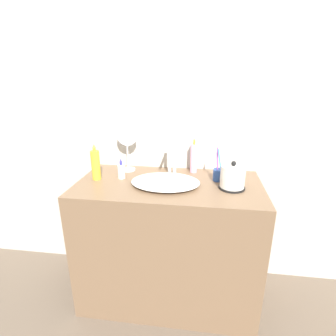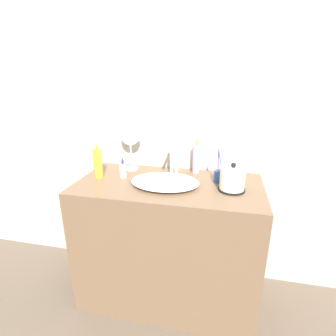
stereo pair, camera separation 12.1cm
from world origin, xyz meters
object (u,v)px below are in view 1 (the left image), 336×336
object	(u,v)px
faucet	(170,157)
lotion_bottle	(194,158)
electric_kettle	(232,178)
mouthwash_bottle	(121,171)
shampoo_bottle	(96,165)
toothbrush_cup	(218,174)
vanity_mirror	(127,145)

from	to	relation	value
faucet	lotion_bottle	size ratio (longest dim) A/B	0.96
electric_kettle	mouthwash_bottle	world-z (taller)	electric_kettle
faucet	shampoo_bottle	world-z (taller)	shampoo_bottle
toothbrush_cup	electric_kettle	bearing A→B (deg)	-57.22
vanity_mirror	faucet	bearing A→B (deg)	-10.72
electric_kettle	toothbrush_cup	bearing A→B (deg)	122.78
shampoo_bottle	vanity_mirror	bearing A→B (deg)	51.56
electric_kettle	shampoo_bottle	world-z (taller)	shampoo_bottle
lotion_bottle	mouthwash_bottle	xyz separation A→B (m)	(-0.47, -0.18, -0.05)
toothbrush_cup	shampoo_bottle	size ratio (longest dim) A/B	0.93
shampoo_bottle	vanity_mirror	distance (m)	0.27
lotion_bottle	vanity_mirror	size ratio (longest dim) A/B	0.72
faucet	shampoo_bottle	bearing A→B (deg)	-163.33
electric_kettle	lotion_bottle	bearing A→B (deg)	133.49
electric_kettle	shampoo_bottle	bearing A→B (deg)	177.70
mouthwash_bottle	vanity_mirror	world-z (taller)	vanity_mirror
mouthwash_bottle	vanity_mirror	bearing A→B (deg)	89.91
vanity_mirror	toothbrush_cup	bearing A→B (deg)	-10.25
faucet	toothbrush_cup	xyz separation A→B (m)	(0.32, -0.06, -0.09)
toothbrush_cup	lotion_bottle	xyz separation A→B (m)	(-0.17, 0.14, 0.06)
faucet	mouthwash_bottle	distance (m)	0.33
vanity_mirror	shampoo_bottle	bearing A→B (deg)	-128.44
toothbrush_cup	lotion_bottle	world-z (taller)	lotion_bottle
lotion_bottle	mouthwash_bottle	distance (m)	0.50
toothbrush_cup	mouthwash_bottle	size ratio (longest dim) A/B	1.61
electric_kettle	faucet	bearing A→B (deg)	156.50
faucet	vanity_mirror	size ratio (longest dim) A/B	0.69
toothbrush_cup	shampoo_bottle	xyz separation A→B (m)	(-0.79, -0.08, 0.06)
faucet	mouthwash_bottle	xyz separation A→B (m)	(-0.31, -0.10, -0.08)
toothbrush_cup	lotion_bottle	distance (m)	0.22
vanity_mirror	mouthwash_bottle	bearing A→B (deg)	-90.09
lotion_bottle	shampoo_bottle	distance (m)	0.66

